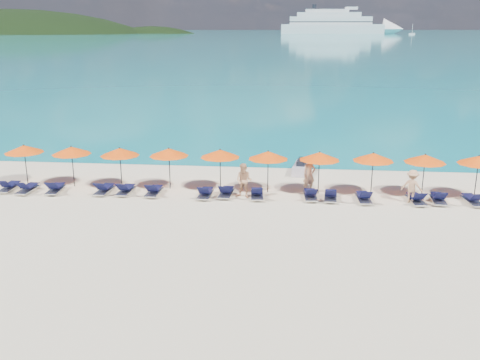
{
  "coord_description": "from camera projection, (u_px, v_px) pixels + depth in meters",
  "views": [
    {
      "loc": [
        2.48,
        -22.12,
        8.52
      ],
      "look_at": [
        0.0,
        3.0,
        1.2
      ],
      "focal_mm": 40.0,
      "sensor_mm": 36.0,
      "label": 1
    }
  ],
  "objects": [
    {
      "name": "cruise_ship",
      "position": [
        343.0,
        25.0,
        554.16
      ],
      "size": [
        126.25,
        21.57,
        35.08
      ],
      "rotation": [
        0.0,
        0.0,
        0.01
      ],
      "color": "silver",
      "rests_on": "ground"
    },
    {
      "name": "lounger_4",
      "position": [
        125.0,
        189.0,
        28.03
      ],
      "size": [
        0.68,
        1.72,
        0.66
      ],
      "rotation": [
        0.0,
        0.0,
        -0.03
      ],
      "color": "silver",
      "rests_on": "ground"
    },
    {
      "name": "umbrella_3",
      "position": [
        169.0,
        152.0,
        28.46
      ],
      "size": [
        2.1,
        2.1,
        2.28
      ],
      "color": "black",
      "rests_on": "ground"
    },
    {
      "name": "lounger_11",
      "position": [
        364.0,
        197.0,
        26.78
      ],
      "size": [
        0.7,
        1.73,
        0.66
      ],
      "rotation": [
        0.0,
        0.0,
        0.04
      ],
      "color": "silver",
      "rests_on": "ground"
    },
    {
      "name": "umbrella_8",
      "position": [
        425.0,
        159.0,
        27.12
      ],
      "size": [
        2.1,
        2.1,
        2.28
      ],
      "color": "black",
      "rests_on": "ground"
    },
    {
      "name": "beachgoer_a",
      "position": [
        309.0,
        175.0,
        28.06
      ],
      "size": [
        0.83,
        0.72,
        1.92
      ],
      "primitive_type": "imported",
      "rotation": [
        0.0,
        0.0,
        0.46
      ],
      "color": "tan",
      "rests_on": "ground"
    },
    {
      "name": "lounger_7",
      "position": [
        226.0,
        192.0,
        27.63
      ],
      "size": [
        0.7,
        1.73,
        0.66
      ],
      "rotation": [
        0.0,
        0.0,
        -0.05
      ],
      "color": "silver",
      "rests_on": "ground"
    },
    {
      "name": "lounger_1",
      "position": [
        28.0,
        188.0,
        28.28
      ],
      "size": [
        0.68,
        1.72,
        0.66
      ],
      "rotation": [
        0.0,
        0.0,
        -0.03
      ],
      "color": "silver",
      "rests_on": "ground"
    },
    {
      "name": "beachgoer_c",
      "position": [
        412.0,
        186.0,
        26.51
      ],
      "size": [
        1.19,
        0.9,
        1.68
      ],
      "primitive_type": "imported",
      "rotation": [
        0.0,
        0.0,
        2.72
      ],
      "color": "tan",
      "rests_on": "ground"
    },
    {
      "name": "ground",
      "position": [
        233.0,
        225.0,
        23.75
      ],
      "size": [
        1400.0,
        1400.0,
        0.0
      ],
      "primitive_type": "plane",
      "color": "beige"
    },
    {
      "name": "umbrella_4",
      "position": [
        220.0,
        153.0,
        28.18
      ],
      "size": [
        2.1,
        2.1,
        2.28
      ],
      "color": "black",
      "rests_on": "ground"
    },
    {
      "name": "lounger_6",
      "position": [
        205.0,
        193.0,
        27.46
      ],
      "size": [
        0.66,
        1.72,
        0.66
      ],
      "rotation": [
        0.0,
        0.0,
        -0.03
      ],
      "color": "silver",
      "rests_on": "ground"
    },
    {
      "name": "sea",
      "position": [
        293.0,
        33.0,
        654.54
      ],
      "size": [
        1600.0,
        1300.0,
        0.01
      ],
      "primitive_type": "cube",
      "color": "#1FA9B2",
      "rests_on": "ground"
    },
    {
      "name": "lounger_0",
      "position": [
        9.0,
        186.0,
        28.58
      ],
      "size": [
        0.68,
        1.72,
        0.66
      ],
      "rotation": [
        0.0,
        0.0,
        0.04
      ],
      "color": "silver",
      "rests_on": "ground"
    },
    {
      "name": "jetski",
      "position": [
        302.0,
        167.0,
        31.96
      ],
      "size": [
        1.2,
        2.44,
        0.83
      ],
      "rotation": [
        0.0,
        0.0,
        -0.14
      ],
      "color": "#B7B2C4",
      "rests_on": "ground"
    },
    {
      "name": "sailboat_near",
      "position": [
        412.0,
        34.0,
        504.77
      ],
      "size": [
        5.51,
        1.84,
        10.11
      ],
      "color": "silver",
      "rests_on": "ground"
    },
    {
      "name": "umbrella_2",
      "position": [
        120.0,
        152.0,
        28.54
      ],
      "size": [
        2.1,
        2.1,
        2.28
      ],
      "color": "black",
      "rests_on": "ground"
    },
    {
      "name": "beachgoer_b",
      "position": [
        244.0,
        181.0,
        27.23
      ],
      "size": [
        0.98,
        0.72,
        1.8
      ],
      "primitive_type": "imported",
      "rotation": [
        0.0,
        0.0,
        -0.27
      ],
      "color": "tan",
      "rests_on": "ground"
    },
    {
      "name": "lounger_13",
      "position": [
        438.0,
        198.0,
        26.62
      ],
      "size": [
        0.72,
        1.73,
        0.66
      ],
      "rotation": [
        0.0,
        0.0,
        -0.06
      ],
      "color": "silver",
      "rests_on": "ground"
    },
    {
      "name": "lounger_2",
      "position": [
        55.0,
        188.0,
        28.26
      ],
      "size": [
        0.77,
        1.75,
        0.66
      ],
      "rotation": [
        0.0,
        0.0,
        0.09
      ],
      "color": "silver",
      "rests_on": "ground"
    },
    {
      "name": "headland_main",
      "position": [
        14.0,
        70.0,
        578.78
      ],
      "size": [
        374.0,
        242.0,
        126.5
      ],
      "color": "black",
      "rests_on": "ground"
    },
    {
      "name": "lounger_8",
      "position": [
        257.0,
        193.0,
        27.36
      ],
      "size": [
        0.76,
        1.75,
        0.66
      ],
      "rotation": [
        0.0,
        0.0,
        0.08
      ],
      "color": "silver",
      "rests_on": "ground"
    },
    {
      "name": "lounger_12",
      "position": [
        416.0,
        199.0,
        26.53
      ],
      "size": [
        0.77,
        1.75,
        0.66
      ],
      "rotation": [
        0.0,
        0.0,
        0.09
      ],
      "color": "silver",
      "rests_on": "ground"
    },
    {
      "name": "umbrella_7",
      "position": [
        373.0,
        157.0,
        27.43
      ],
      "size": [
        2.1,
        2.1,
        2.28
      ],
      "color": "black",
      "rests_on": "ground"
    },
    {
      "name": "umbrella_6",
      "position": [
        320.0,
        156.0,
        27.61
      ],
      "size": [
        2.1,
        2.1,
        2.28
      ],
      "color": "black",
      "rests_on": "ground"
    },
    {
      "name": "lounger_3",
      "position": [
        104.0,
        189.0,
        28.12
      ],
      "size": [
        0.7,
        1.73,
        0.66
      ],
      "rotation": [
        0.0,
        0.0,
        -0.05
      ],
      "color": "silver",
      "rests_on": "ground"
    },
    {
      "name": "lounger_9",
      "position": [
        310.0,
        194.0,
        27.2
      ],
      "size": [
        0.71,
        1.73,
        0.66
      ],
      "rotation": [
        0.0,
        0.0,
        0.05
      ],
      "color": "silver",
      "rests_on": "ground"
    },
    {
      "name": "headland_small",
      "position": [
        154.0,
        67.0,
        582.89
      ],
      "size": [
        162.0,
        126.0,
        85.5
      ],
      "color": "black",
      "rests_on": "ground"
    },
    {
      "name": "umbrella_0",
      "position": [
        24.0,
        149.0,
        29.21
      ],
      "size": [
        2.1,
        2.1,
        2.28
      ],
      "color": "black",
      "rests_on": "ground"
    },
    {
      "name": "lounger_5",
      "position": [
        154.0,
        191.0,
        27.83
      ],
      "size": [
        0.65,
        1.71,
        0.66
      ],
      "rotation": [
        0.0,
        0.0,
        -0.02
      ],
      "color": "silver",
      "rests_on": "ground"
    },
    {
      "name": "lounger_14",
      "position": [
        473.0,
        199.0,
        26.42
      ],
      "size": [
        0.79,
        1.76,
        0.66
      ],
      "rotation": [
        0.0,
        0.0,
        0.1
      ],
      "color": "silver",
      "rests_on": "ground"
    },
    {
      "name": "umbrella_9",
      "position": [
        479.0,
        160.0,
        26.84
      ],
      "size": [
        2.1,
        2.1,
        2.28
      ],
      "color": "black",
      "rests_on": "ground"
    },
    {
      "name": "umbrella_1",
      "position": [
        71.0,
        150.0,
        28.86
      ],
      "size": [
        2.1,
        2.1,
        2.28
      ],
      "color": "black",
      "rests_on": "ground"
    },
    {
      "name": "umbrella_5",
      "position": [
        268.0,
        155.0,
        27.81
      ],
      "size": [
        2.1,
        2.1,
        2.28
      ],
      "color": "black",
      "rests_on": "ground"
    },
    {
      "name": "lounger_10",
      "position": [
        331.0,
        195.0,
        27.04
      ],
      "size": [
        0.75,
        1.74,
        0.66
      ],
      "rotation": [
        0.0,
        0.0,
        -0.08
      ],
      "color": "silver",
      "rests_on": "ground"
    }
  ]
}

